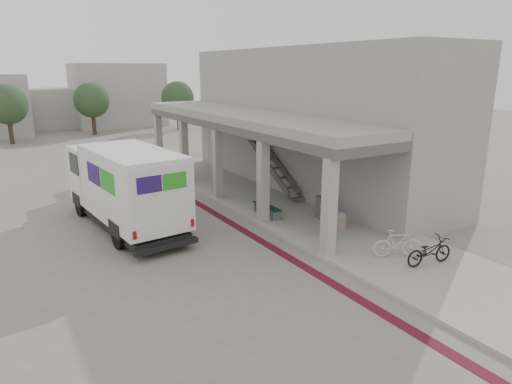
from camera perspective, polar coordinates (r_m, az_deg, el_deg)
ground at (r=17.01m, az=-4.27°, el=-5.58°), size 120.00×120.00×0.00m
bike_lane_stripe at (r=19.11m, az=-4.33°, el=-3.19°), size 0.35×40.00×0.01m
sidewalk at (r=19.02m, az=6.53°, el=-3.17°), size 4.40×28.00×0.12m
transit_building at (r=23.50m, az=5.56°, el=8.74°), size 7.60×17.00×7.00m
distant_backdrop at (r=50.39m, az=-26.67°, el=9.87°), size 28.00×10.00×6.50m
tree_left at (r=42.36m, az=-28.67°, el=9.55°), size 3.20×3.20×4.80m
tree_mid at (r=45.24m, az=-19.85°, el=10.74°), size 3.20×3.20×4.80m
tree_right at (r=46.57m, az=-9.75°, el=11.52°), size 3.20×3.20×4.80m
fedex_truck at (r=18.19m, az=-16.16°, el=0.82°), size 2.94×7.62×3.18m
bench at (r=18.89m, az=1.39°, el=-2.05°), size 0.42×1.79×0.42m
bollard_near at (r=16.58m, az=8.83°, el=-4.67°), size 0.42×0.42×0.64m
bollard_far at (r=17.64m, az=10.51°, el=-3.46°), size 0.45×0.45×0.67m
utility_cabinet at (r=18.62m, az=8.37°, el=-1.94°), size 0.54×0.65×0.93m
bicycle_black at (r=15.20m, az=20.84°, el=-6.91°), size 1.74×0.81×0.88m
bicycle_cream at (r=15.42m, az=17.23°, el=-6.16°), size 1.58×1.11×0.93m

